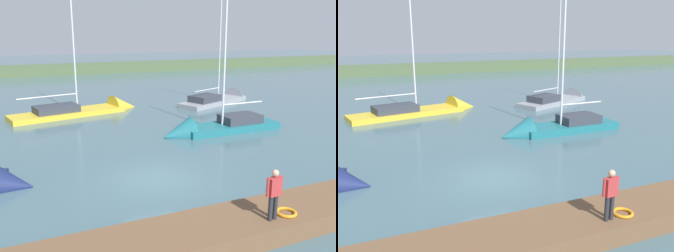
{
  "view_description": "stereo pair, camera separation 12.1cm",
  "coord_description": "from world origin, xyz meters",
  "views": [
    {
      "loc": [
        5.44,
        13.75,
        6.12
      ],
      "look_at": [
        -1.77,
        -2.93,
        1.49
      ],
      "focal_mm": 39.04,
      "sensor_mm": 36.0,
      "label": 1
    },
    {
      "loc": [
        5.33,
        13.79,
        6.12
      ],
      "look_at": [
        -1.77,
        -2.93,
        1.49
      ],
      "focal_mm": 39.04,
      "sensor_mm": 36.0,
      "label": 2
    }
  ],
  "objects": [
    {
      "name": "sailboat_far_right",
      "position": [
        -0.16,
        -14.64,
        0.13
      ],
      "size": [
        10.45,
        4.46,
        12.83
      ],
      "rotation": [
        0.0,
        0.0,
        3.36
      ],
      "color": "gold",
      "rests_on": "ground_plane"
    },
    {
      "name": "far_shoreline",
      "position": [
        0.0,
        -46.35,
        0.0
      ],
      "size": [
        180.0,
        8.0,
        2.4
      ],
      "primitive_type": "cube",
      "color": "#4C603D",
      "rests_on": "ground_plane"
    },
    {
      "name": "ground_plane",
      "position": [
        0.0,
        0.0,
        0.0
      ],
      "size": [
        200.0,
        200.0,
        0.0
      ],
      "primitive_type": "plane",
      "color": "#42606B"
    },
    {
      "name": "person_on_dock",
      "position": [
        -1.44,
        5.79,
        1.55
      ],
      "size": [
        0.62,
        0.26,
        1.61
      ],
      "rotation": [
        0.0,
        0.0,
        1.68
      ],
      "color": "#28282D",
      "rests_on": "dock_pier"
    },
    {
      "name": "sailboat_near_dock",
      "position": [
        -12.39,
        -14.66,
        0.09
      ],
      "size": [
        8.96,
        5.44,
        9.94
      ],
      "rotation": [
        0.0,
        0.0,
        3.54
      ],
      "color": "gray",
      "rests_on": "ground_plane"
    },
    {
      "name": "life_ring_buoy",
      "position": [
        -2.08,
        5.68,
        0.68
      ],
      "size": [
        0.66,
        0.66,
        0.1
      ],
      "primitive_type": "torus",
      "color": "orange",
      "rests_on": "dock_pier"
    },
    {
      "name": "sailboat_far_left",
      "position": [
        -5.93,
        -5.67,
        0.18
      ],
      "size": [
        8.03,
        2.24,
        9.6
      ],
      "rotation": [
        0.0,
        0.0,
        0.02
      ],
      "color": "#1E6B75",
      "rests_on": "ground_plane"
    },
    {
      "name": "dock_pier",
      "position": [
        0.0,
        5.26,
        0.32
      ],
      "size": [
        25.07,
        2.12,
        0.63
      ],
      "primitive_type": "cube",
      "color": "brown",
      "rests_on": "ground_plane"
    }
  ]
}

